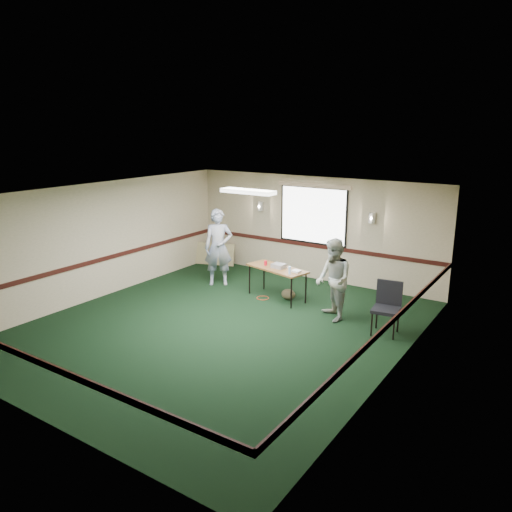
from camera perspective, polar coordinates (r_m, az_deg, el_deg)
The scene contains 13 objects.
ground at distance 10.24m, azimuth -4.06°, elevation -8.07°, with size 8.00×8.00×0.00m, color black.
room_shell at distance 11.44m, azimuth 2.28°, elevation 2.72°, with size 8.00×8.02×8.00m.
folding_table at distance 11.61m, azimuth 2.42°, elevation -1.60°, with size 1.60×0.94×0.75m.
projector at distance 11.57m, azimuth 2.60°, elevation -1.13°, with size 0.29×0.24×0.10m, color #919299.
game_console at distance 11.26m, azimuth 4.62°, elevation -1.75°, with size 0.18×0.15×0.05m, color white.
red_cup at distance 11.77m, azimuth 1.10°, elevation -0.81°, with size 0.07×0.07×0.11m, color red.
water_bottle at distance 11.08m, azimuth 3.87°, elevation -1.64°, with size 0.05×0.05×0.18m, color #9BC8FE.
duffel_bag at distance 11.73m, azimuth 3.72°, elevation -4.39°, with size 0.35×0.26×0.25m, color #3E3623.
cable_coil at distance 11.81m, azimuth 0.78°, elevation -4.82°, with size 0.29×0.29×0.01m, color #B93717.
folded_table at distance 14.59m, azimuth -4.84°, elevation 0.23°, with size 1.24×0.05×0.64m, color tan.
conference_chair at distance 10.08m, azimuth 14.78°, elevation -5.24°, with size 0.56×0.58×1.03m.
person_left at distance 12.62m, azimuth -4.32°, elevation 1.00°, with size 0.71×0.47×1.94m, color #435C93.
person_right at distance 10.43m, azimuth 8.83°, elevation -2.73°, with size 0.84×0.65×1.72m, color #6B8AA6.
Camera 1 is at (5.79, -7.45, 3.97)m, focal length 35.00 mm.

